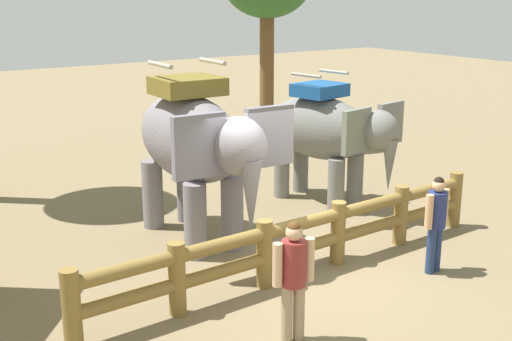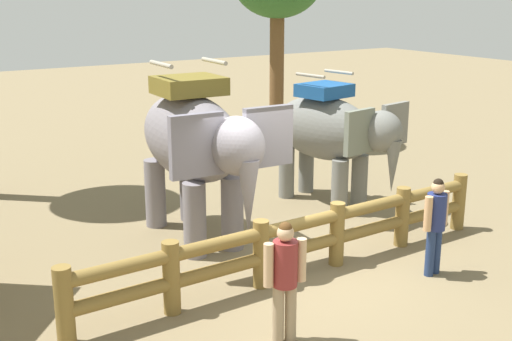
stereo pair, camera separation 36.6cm
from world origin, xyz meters
TOP-DOWN VIEW (x-y plane):
  - ground_plane at (0.00, 0.00)m, footprint 60.00×60.00m
  - log_fence at (-0.00, -0.08)m, footprint 7.67×0.49m
  - elephant_near_left at (-0.66, 2.08)m, footprint 2.10×3.68m
  - elephant_center at (2.59, 2.47)m, footprint 1.89×3.24m
  - tourist_woman_in_black at (1.78, -1.16)m, footprint 0.55×0.35m
  - tourist_man_in_blue at (-1.35, -1.61)m, footprint 0.56×0.36m

SIDE VIEW (x-z plane):
  - ground_plane at x=0.00m, z-range 0.00..0.00m
  - log_fence at x=0.00m, z-range 0.08..1.13m
  - tourist_woman_in_black at x=1.78m, z-range 0.12..1.69m
  - tourist_man_in_blue at x=-1.35m, z-range 0.13..1.73m
  - elephant_center at x=2.59m, z-range 0.17..2.89m
  - elephant_near_left at x=-0.66m, z-range 0.20..3.36m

